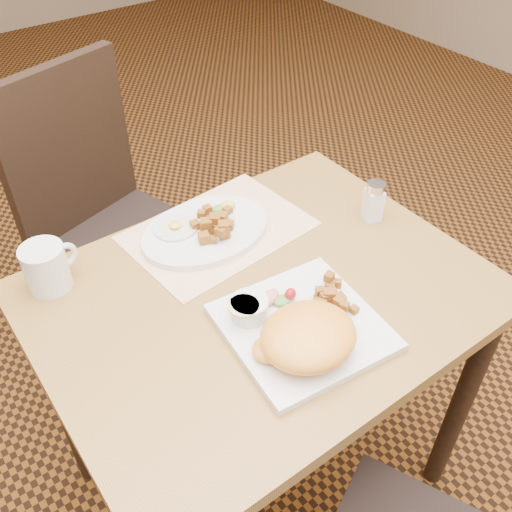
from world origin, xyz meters
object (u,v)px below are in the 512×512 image
at_px(table, 262,326).
at_px(coffee_mug, 47,267).
at_px(salt_shaker, 374,201).
at_px(plate_oval, 206,231).
at_px(plate_square, 302,327).
at_px(chair_far, 105,213).

distance_m(table, coffee_mug, 0.46).
bearing_deg(coffee_mug, salt_shaker, -18.19).
bearing_deg(salt_shaker, coffee_mug, 161.81).
height_order(table, coffee_mug, coffee_mug).
xyz_separation_m(plate_oval, coffee_mug, (-0.34, 0.05, 0.04)).
relative_size(table, plate_square, 3.21).
height_order(plate_square, coffee_mug, coffee_mug).
relative_size(plate_square, plate_oval, 0.92).
xyz_separation_m(plate_square, salt_shaker, (0.35, 0.17, 0.04)).
height_order(table, plate_square, plate_square).
bearing_deg(plate_square, coffee_mug, 130.23).
height_order(salt_shaker, coffee_mug, same).
relative_size(chair_far, coffee_mug, 8.22).
bearing_deg(plate_oval, salt_shaker, -27.25).
distance_m(table, plate_square, 0.18).
xyz_separation_m(table, chair_far, (-0.06, 0.71, -0.10)).
xyz_separation_m(salt_shaker, coffee_mug, (-0.69, 0.23, -0.00)).
height_order(plate_oval, salt_shaker, salt_shaker).
bearing_deg(plate_square, chair_far, 93.75).
bearing_deg(plate_oval, coffee_mug, 172.02).
xyz_separation_m(plate_square, coffee_mug, (-0.34, 0.40, 0.04)).
relative_size(table, salt_shaker, 9.00).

